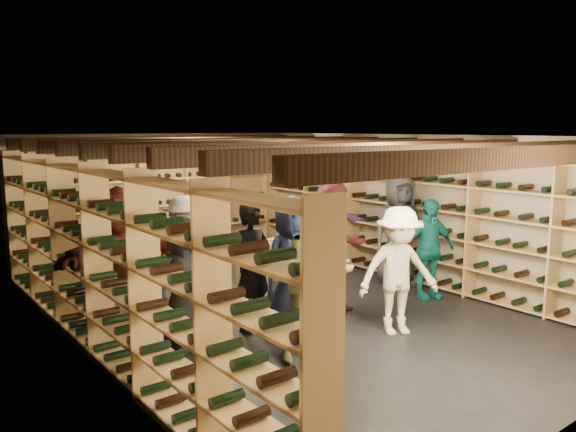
# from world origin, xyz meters

# --- Properties ---
(ground) EXTENTS (8.00, 8.00, 0.00)m
(ground) POSITION_xyz_m (0.00, 0.00, 0.00)
(ground) COLOR black
(ground) RESTS_ON ground
(walls) EXTENTS (5.52, 8.02, 2.40)m
(walls) POSITION_xyz_m (0.00, 0.00, 1.20)
(walls) COLOR tan
(walls) RESTS_ON ground
(ceiling) EXTENTS (5.50, 8.00, 0.01)m
(ceiling) POSITION_xyz_m (0.00, 0.00, 2.40)
(ceiling) COLOR #BEB5A2
(ceiling) RESTS_ON walls
(ceiling_joists) EXTENTS (5.40, 7.12, 0.18)m
(ceiling_joists) POSITION_xyz_m (0.00, 0.00, 2.26)
(ceiling_joists) COLOR black
(ceiling_joists) RESTS_ON ground
(wine_rack_left) EXTENTS (0.32, 7.50, 2.15)m
(wine_rack_left) POSITION_xyz_m (-2.57, 0.00, 1.08)
(wine_rack_left) COLOR tan
(wine_rack_left) RESTS_ON ground
(wine_rack_right) EXTENTS (0.32, 7.50, 2.15)m
(wine_rack_right) POSITION_xyz_m (2.57, 0.00, 1.08)
(wine_rack_right) COLOR tan
(wine_rack_right) RESTS_ON ground
(wine_rack_back) EXTENTS (4.70, 0.30, 2.15)m
(wine_rack_back) POSITION_xyz_m (0.00, 3.83, 1.07)
(wine_rack_back) COLOR tan
(wine_rack_back) RESTS_ON ground
(crate_stack_left) EXTENTS (0.56, 0.44, 0.68)m
(crate_stack_left) POSITION_xyz_m (0.36, 1.30, 0.34)
(crate_stack_left) COLOR tan
(crate_stack_left) RESTS_ON ground
(crate_stack_right) EXTENTS (0.57, 0.44, 0.68)m
(crate_stack_right) POSITION_xyz_m (0.96, 1.30, 0.34)
(crate_stack_right) COLOR tan
(crate_stack_right) RESTS_ON ground
(crate_loose) EXTENTS (0.58, 0.49, 0.17)m
(crate_loose) POSITION_xyz_m (1.10, 1.61, 0.09)
(crate_loose) COLOR tan
(crate_loose) RESTS_ON ground
(person_0) EXTENTS (0.82, 0.60, 1.53)m
(person_0) POSITION_xyz_m (-1.74, -0.41, 0.76)
(person_0) COLOR black
(person_0) RESTS_ON ground
(person_1) EXTENTS (0.66, 0.51, 1.60)m
(person_1) POSITION_xyz_m (-0.80, -0.43, 0.80)
(person_1) COLOR black
(person_1) RESTS_ON ground
(person_2) EXTENTS (0.96, 0.79, 1.81)m
(person_2) POSITION_xyz_m (-0.74, -1.60, 0.90)
(person_2) COLOR #66663E
(person_2) RESTS_ON ground
(person_3) EXTENTS (1.17, 0.95, 1.57)m
(person_3) POSITION_xyz_m (0.51, -1.63, 0.79)
(person_3) COLOR beige
(person_3) RESTS_ON ground
(person_4) EXTENTS (0.94, 0.62, 1.49)m
(person_4) POSITION_xyz_m (1.97, -0.93, 0.74)
(person_4) COLOR #13726E
(person_4) RESTS_ON ground
(person_5) EXTENTS (1.69, 0.56, 1.82)m
(person_5) POSITION_xyz_m (-2.12, 0.47, 0.91)
(person_5) COLOR brown
(person_5) RESTS_ON ground
(person_6) EXTENTS (0.87, 0.59, 1.72)m
(person_6) POSITION_xyz_m (-0.56, -0.93, 0.86)
(person_6) COLOR #1A2347
(person_6) RESTS_ON ground
(person_8) EXTENTS (0.95, 0.78, 1.80)m
(person_8) POSITION_xyz_m (0.44, -0.61, 0.90)
(person_8) COLOR #43151B
(person_8) RESTS_ON ground
(person_9) EXTENTS (1.07, 0.74, 1.53)m
(person_9) POSITION_xyz_m (-0.87, 1.30, 0.76)
(person_9) COLOR #A9A19B
(person_9) RESTS_ON ground
(person_11) EXTENTS (1.54, 0.90, 1.58)m
(person_11) POSITION_xyz_m (2.00, 1.30, 0.79)
(person_11) COLOR #855790
(person_11) RESTS_ON ground
(person_12) EXTENTS (1.00, 0.81, 1.78)m
(person_12) POSITION_xyz_m (2.18, -0.18, 0.89)
(person_12) COLOR #2F2F33
(person_12) RESTS_ON ground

